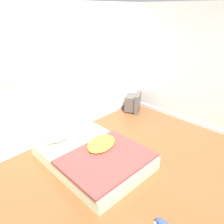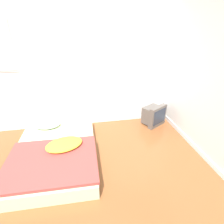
# 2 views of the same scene
# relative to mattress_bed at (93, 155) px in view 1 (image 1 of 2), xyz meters

# --- Properties ---
(ground_plane) EXTENTS (20.00, 20.00, 0.00)m
(ground_plane) POSITION_rel_mattress_bed_xyz_m (-0.06, -1.24, -0.14)
(ground_plane) COLOR brown
(wall_back) EXTENTS (7.71, 0.08, 2.60)m
(wall_back) POSITION_rel_mattress_bed_xyz_m (-0.07, 1.20, 1.15)
(wall_back) COLOR white
(wall_back) RESTS_ON ground_plane
(mattress_bed) EXTENTS (1.43, 1.93, 0.37)m
(mattress_bed) POSITION_rel_mattress_bed_xyz_m (0.00, 0.00, 0.00)
(mattress_bed) COLOR beige
(mattress_bed) RESTS_ON ground_plane
(crt_tv) EXTENTS (0.59, 0.55, 0.49)m
(crt_tv) POSITION_rel_mattress_bed_xyz_m (2.16, 0.84, 0.09)
(crt_tv) COLOR #56514C
(crt_tv) RESTS_ON ground_plane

